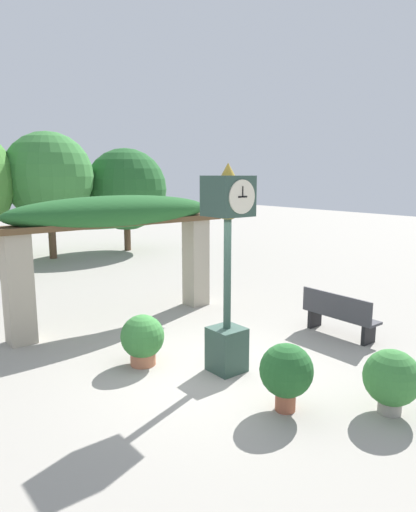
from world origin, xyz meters
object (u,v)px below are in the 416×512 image
object	(u,v)px
potted_plant_near_left	(143,338)
park_bench	(339,315)
potted_plant_far_left	(286,372)
pedestal_clock	(227,264)
potted_plant_near_right	(392,379)

from	to	relation	value
potted_plant_near_left	park_bench	xyz separation A→B (m)	(3.84, -1.23, -0.03)
potted_plant_far_left	park_bench	bearing A→B (deg)	23.59
potted_plant_far_left	park_bench	size ratio (longest dim) A/B	0.59
potted_plant_near_left	potted_plant_far_left	xyz separation A→B (m)	(0.75, -2.58, 0.09)
pedestal_clock	park_bench	xyz separation A→B (m)	(2.87, -0.15, -1.37)
potted_plant_far_left	potted_plant_near_left	bearing A→B (deg)	106.26
pedestal_clock	potted_plant_near_left	distance (m)	1.98
pedestal_clock	potted_plant_near_right	distance (m)	2.90
pedestal_clock	potted_plant_far_left	distance (m)	1.96
potted_plant_near_left	potted_plant_far_left	size ratio (longest dim) A/B	0.92
potted_plant_near_right	park_bench	size ratio (longest dim) A/B	0.56
potted_plant_near_left	potted_plant_near_right	size ratio (longest dim) A/B	0.98
potted_plant_near_right	park_bench	distance (m)	3.06
potted_plant_near_right	park_bench	xyz separation A→B (m)	(2.02, 2.30, -0.06)
pedestal_clock	potted_plant_near_left	world-z (taller)	pedestal_clock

